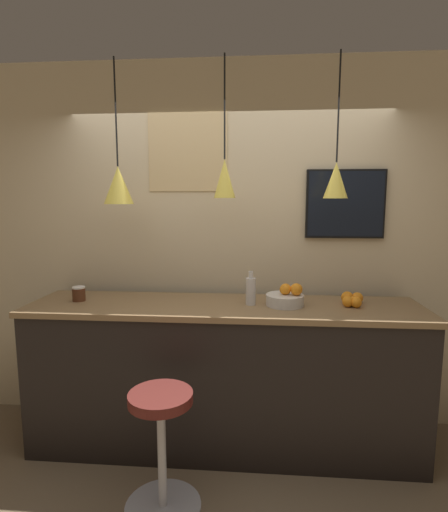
{
  "coord_description": "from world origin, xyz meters",
  "views": [
    {
      "loc": [
        0.23,
        -2.14,
        1.83
      ],
      "look_at": [
        0.0,
        0.63,
        1.43
      ],
      "focal_mm": 28.0,
      "sensor_mm": 36.0,
      "label": 1
    }
  ],
  "objects": [
    {
      "name": "service_counter",
      "position": [
        0.0,
        0.63,
        0.54
      ],
      "size": [
        2.82,
        0.67,
        1.08
      ],
      "color": "black",
      "rests_on": "ground_plane"
    },
    {
      "name": "orange_pile",
      "position": [
        0.91,
        0.68,
        1.12
      ],
      "size": [
        0.17,
        0.2,
        0.09
      ],
      "color": "orange",
      "rests_on": "service_counter"
    },
    {
      "name": "juice_bottle",
      "position": [
        0.19,
        0.64,
        1.18
      ],
      "size": [
        0.07,
        0.07,
        0.24
      ],
      "color": "silver",
      "rests_on": "service_counter"
    },
    {
      "name": "ground_plane",
      "position": [
        0.0,
        0.0,
        0.0
      ],
      "size": [
        14.0,
        14.0,
        0.0
      ],
      "primitive_type": "plane",
      "color": "#756047"
    },
    {
      "name": "back_wall",
      "position": [
        0.0,
        1.08,
        1.45
      ],
      "size": [
        8.0,
        0.06,
        2.9
      ],
      "color": "beige",
      "rests_on": "ground_plane"
    },
    {
      "name": "fruit_bowl",
      "position": [
        0.44,
        0.64,
        1.14
      ],
      "size": [
        0.27,
        0.27,
        0.16
      ],
      "color": "beige",
      "rests_on": "service_counter"
    },
    {
      "name": "mounted_tv",
      "position": [
        0.91,
        1.02,
        1.79
      ],
      "size": [
        0.6,
        0.04,
        0.53
      ],
      "color": "black"
    },
    {
      "name": "spread_jar",
      "position": [
        -1.08,
        0.64,
        1.13
      ],
      "size": [
        0.1,
        0.1,
        0.11
      ],
      "color": "#562D19",
      "rests_on": "service_counter"
    },
    {
      "name": "wall_poster",
      "position": [
        -0.32,
        1.04,
        2.2
      ],
      "size": [
        0.62,
        0.01,
        0.61
      ],
      "color": "#DBBC84"
    },
    {
      "name": "pendant_lamp_middle",
      "position": [
        0.0,
        0.68,
        1.98
      ],
      "size": [
        0.15,
        0.15,
        0.96
      ],
      "color": "black"
    },
    {
      "name": "pendant_lamp_left",
      "position": [
        -0.76,
        0.68,
        1.93
      ],
      "size": [
        0.21,
        0.21,
        1.01
      ],
      "color": "black"
    },
    {
      "name": "pendant_lamp_right",
      "position": [
        0.76,
        0.68,
        1.96
      ],
      "size": [
        0.17,
        0.17,
        0.97
      ],
      "color": "black"
    },
    {
      "name": "bar_stool",
      "position": [
        -0.31,
        -0.03,
        0.47
      ],
      "size": [
        0.46,
        0.46,
        0.73
      ],
      "color": "#B7B7BC",
      "rests_on": "ground_plane"
    }
  ]
}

